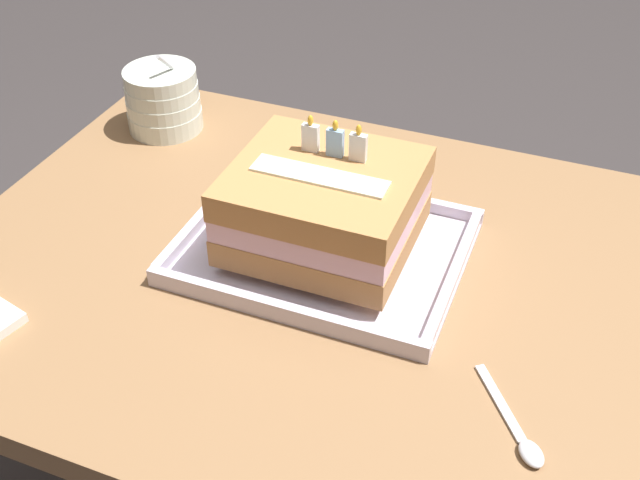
{
  "coord_description": "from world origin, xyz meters",
  "views": [
    {
      "loc": [
        0.28,
        -0.69,
        1.33
      ],
      "look_at": [
        -0.0,
        0.01,
        0.74
      ],
      "focal_mm": 44.07,
      "sensor_mm": 36.0,
      "label": 1
    }
  ],
  "objects": [
    {
      "name": "birthday_cake",
      "position": [
        -0.0,
        0.02,
        0.78
      ],
      "size": [
        0.22,
        0.2,
        0.15
      ],
      "color": "#B97F49",
      "rests_on": "foil_tray"
    },
    {
      "name": "dining_table",
      "position": [
        0.0,
        0.0,
        0.59
      ],
      "size": [
        0.93,
        0.71,
        0.71
      ],
      "color": "olive",
      "rests_on": "ground_plane"
    },
    {
      "name": "serving_spoon_near_tray",
      "position": [
        0.28,
        -0.17,
        0.71
      ],
      "size": [
        0.09,
        0.12,
        0.01
      ],
      "color": "silver",
      "rests_on": "dining_table"
    },
    {
      "name": "bowl_stack",
      "position": [
        -0.34,
        0.23,
        0.76
      ],
      "size": [
        0.12,
        0.12,
        0.13
      ],
      "color": "silver",
      "rests_on": "dining_table"
    },
    {
      "name": "foil_tray",
      "position": [
        -0.0,
        0.02,
        0.72
      ],
      "size": [
        0.34,
        0.27,
        0.02
      ],
      "color": "silver",
      "rests_on": "dining_table"
    }
  ]
}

